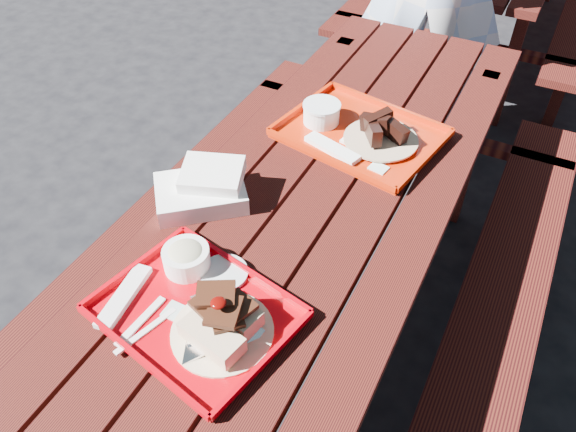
# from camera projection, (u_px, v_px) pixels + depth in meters

# --- Properties ---
(ground) EXTENTS (60.00, 60.00, 0.00)m
(ground) POSITION_uv_depth(u_px,v_px,m) (306.00, 348.00, 2.12)
(ground) COLOR black
(ground) RESTS_ON ground
(picnic_table_near) EXTENTS (1.41, 2.40, 0.75)m
(picnic_table_near) POSITION_uv_depth(u_px,v_px,m) (310.00, 247.00, 1.73)
(picnic_table_near) COLOR #47160D
(picnic_table_near) RESTS_ON ground
(near_tray) EXTENTS (0.50, 0.43, 0.14)m
(near_tray) POSITION_uv_depth(u_px,v_px,m) (201.00, 301.00, 1.30)
(near_tray) COLOR #B7010C
(near_tray) RESTS_ON picnic_table_near
(far_tray) EXTENTS (0.55, 0.46, 0.08)m
(far_tray) POSITION_uv_depth(u_px,v_px,m) (357.00, 131.00, 1.81)
(far_tray) COLOR red
(far_tray) RESTS_ON picnic_table_near
(white_cloth) EXTENTS (0.31, 0.30, 0.10)m
(white_cloth) POSITION_uv_depth(u_px,v_px,m) (204.00, 188.00, 1.58)
(white_cloth) COLOR white
(white_cloth) RESTS_ON picnic_table_near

